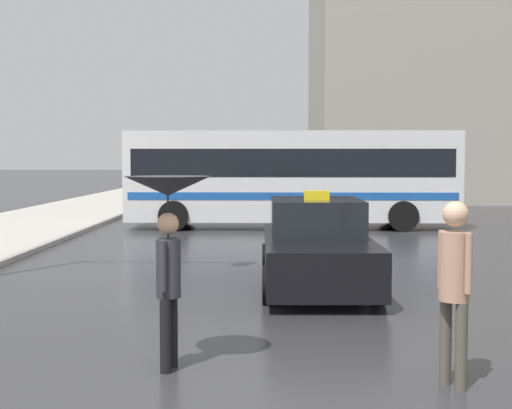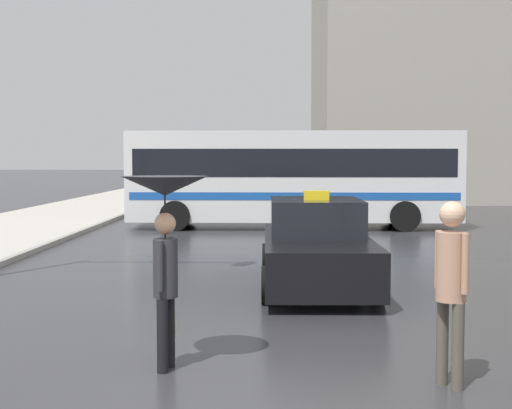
% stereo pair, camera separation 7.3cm
% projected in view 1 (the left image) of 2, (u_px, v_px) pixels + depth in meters
% --- Properties ---
extents(ground_plane, '(300.00, 300.00, 0.00)m').
position_uv_depth(ground_plane, '(200.00, 404.00, 6.57)').
color(ground_plane, '#2D2D30').
extents(taxi, '(1.91, 4.73, 1.71)m').
position_uv_depth(taxi, '(316.00, 247.00, 12.60)').
color(taxi, black).
rests_on(taxi, ground_plane).
extents(city_bus, '(10.73, 2.81, 3.16)m').
position_uv_depth(city_bus, '(291.00, 175.00, 23.48)').
color(city_bus, silver).
rests_on(city_bus, ground_plane).
extents(pedestrian_with_umbrella, '(0.92, 0.92, 2.08)m').
position_uv_depth(pedestrian_with_umbrella, '(168.00, 218.00, 7.53)').
color(pedestrian_with_umbrella, black).
rests_on(pedestrian_with_umbrella, ground_plane).
extents(pedestrian_man, '(0.40, 0.43, 1.85)m').
position_uv_depth(pedestrian_man, '(454.00, 277.00, 6.99)').
color(pedestrian_man, '#4C473D').
rests_on(pedestrian_man, ground_plane).
extents(traffic_light, '(3.97, 0.38, 6.31)m').
position_uv_depth(traffic_light, '(6.00, 36.00, 12.29)').
color(traffic_light, black).
rests_on(traffic_light, ground_plane).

